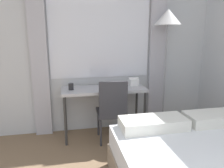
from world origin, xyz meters
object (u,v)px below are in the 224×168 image
at_px(desk_chair, 112,108).
at_px(standing_lamp, 167,27).
at_px(book, 109,87).
at_px(mug, 71,87).
at_px(telephone, 133,82).
at_px(desk, 104,93).

bearing_deg(desk_chair, standing_lamp, 17.40).
height_order(book, mug, mug).
bearing_deg(telephone, standing_lamp, -10.20).
bearing_deg(book, mug, 179.07).
distance_m(desk, mug, 0.48).
height_order(telephone, book, telephone).
xyz_separation_m(desk, desk_chair, (0.07, -0.22, -0.17)).
xyz_separation_m(telephone, mug, (-0.94, -0.11, -0.01)).
bearing_deg(telephone, desk, -168.05).
bearing_deg(standing_lamp, telephone, 169.80).
relative_size(telephone, book, 0.61).
relative_size(desk, desk_chair, 1.34).
bearing_deg(telephone, desk_chair, -141.26).
bearing_deg(desk, book, -11.43).
distance_m(telephone, mug, 0.95).
bearing_deg(desk_chair, desk, 110.76).
bearing_deg(standing_lamp, desk_chair, -164.77).
xyz_separation_m(book, mug, (-0.54, 0.01, 0.03)).
height_order(desk, book, book).
bearing_deg(mug, desk, 0.80).
distance_m(desk_chair, mug, 0.65).
relative_size(desk, mug, 13.17).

